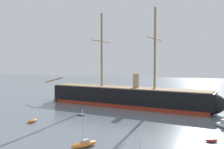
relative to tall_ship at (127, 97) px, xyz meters
The scene contains 8 objects.
tall_ship is the anchor object (origin of this frame).
sailboat_near_centre 35.73m from the tall_ship, 85.96° to the right, with size 3.69×4.61×6.00m.
dinghy_mid_left 28.90m from the tall_ship, 121.52° to the right, with size 1.35×2.86×0.66m.
dinghy_mid_right 34.41m from the tall_ship, 51.09° to the right, with size 2.36×1.65×0.51m.
dinghy_alongside_bow 17.10m from the tall_ship, 116.76° to the right, with size 2.60×1.53×0.58m.
motorboat_alongside_stern 29.56m from the tall_ship, 33.59° to the right, with size 3.79×4.22×1.69m.
motorboat_far_left 26.22m from the tall_ship, behind, with size 2.29×4.01×1.59m.
motorboat_distant_centre 13.61m from the tall_ship, 57.94° to the left, with size 4.18×2.13×1.69m.
Camera 1 is at (13.70, -18.11, 13.22)m, focal length 39.33 mm.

